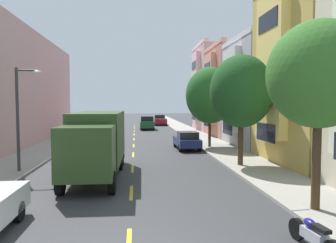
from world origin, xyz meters
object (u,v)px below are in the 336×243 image
Objects in this scene: street_tree_second at (241,91)px; moving_forest_sedan at (147,123)px; street_lamp at (21,110)px; parked_hatchback_navy at (187,140)px; parked_motorcycle at (314,236)px; parked_pickup_burgundy at (160,120)px; parked_pickup_red at (93,132)px; delivery_box_truck at (97,140)px; street_tree_third at (210,95)px; street_tree_nearest at (319,75)px; parked_pickup_sky at (107,123)px.

street_tree_second is 1.36× the size of moving_forest_sedan.
street_lamp is 13.26m from parked_hatchback_navy.
parked_hatchback_navy reaches higher than parked_motorcycle.
street_tree_second reaches higher than parked_hatchback_navy.
moving_forest_sedan is at bearing 99.47° from street_tree_second.
parked_motorcycle is at bearing -43.51° from street_lamp.
parked_hatchback_navy is 18.04m from parked_motorcycle.
street_lamp reaches higher than parked_motorcycle.
parked_pickup_red is (-8.62, -21.33, 0.00)m from parked_pickup_burgundy.
parked_hatchback_navy is at bearing -42.98° from parked_pickup_red.
parked_pickup_burgundy is 9.54m from moving_forest_sedan.
delivery_box_truck is (-8.20, -1.50, -2.60)m from street_tree_second.
street_tree_third is 1.26× the size of parked_pickup_red.
street_lamp is 1.16× the size of moving_forest_sedan.
street_tree_second reaches higher than parked_motorcycle.
street_tree_third is 4.25m from parked_hatchback_navy.
parked_pickup_sky is (-10.61, 38.34, -3.95)m from street_tree_nearest.
street_tree_third is 1.26× the size of parked_pickup_burgundy.
parked_motorcycle is (8.96, -41.04, -0.42)m from parked_pickup_sky.
street_tree_nearest reaches higher than moving_forest_sedan.
street_tree_third is 25.15m from parked_pickup_sky.
street_tree_third is 3.26× the size of parked_motorcycle.
delivery_box_truck is at bearing -124.71° from parked_hatchback_navy.
moving_forest_sedan is 2.34× the size of parked_motorcycle.
street_tree_second is at bearing -80.53° from moving_forest_sedan.
moving_forest_sedan is (3.60, 29.07, -0.91)m from delivery_box_truck.
moving_forest_sedan is at bearing -105.89° from parked_pickup_burgundy.
parked_pickup_red is (-10.61, 7.50, -3.63)m from street_tree_third.
delivery_box_truck is at bearing 125.67° from parked_motorcycle.
delivery_box_truck is at bearing 141.94° from street_tree_nearest.
street_tree_nearest is 7.92m from street_tree_second.
street_tree_nearest is at bearing 58.59° from parked_motorcycle.
parked_pickup_burgundy is 1.11× the size of moving_forest_sedan.
parked_pickup_sky is (-2.42, 31.92, -1.07)m from delivery_box_truck.
moving_forest_sedan reaches higher than parked_pickup_burgundy.
street_tree_nearest is 1.61× the size of parked_hatchback_navy.
street_tree_second is 8.73m from delivery_box_truck.
street_tree_nearest is 14.45m from street_lamp.
parked_pickup_red is at bearing 137.02° from parked_hatchback_navy.
street_tree_nearest reaches higher than parked_motorcycle.
street_tree_nearest is at bearing -90.00° from street_tree_second.
street_tree_third reaches higher than parked_pickup_sky.
parked_pickup_burgundy is 47.38m from parked_motorcycle.
street_tree_third is at bearing 48.97° from delivery_box_truck.
street_lamp is 38.74m from parked_pickup_burgundy.
street_lamp is 29.21m from moving_forest_sedan.
parked_pickup_red is at bearing 98.12° from delivery_box_truck.
parked_pickup_burgundy is (-1.99, 44.67, -3.95)m from street_tree_nearest.
parked_pickup_sky is 42.01m from parked_motorcycle.
parked_hatchback_navy is at bearing 97.50° from street_tree_nearest.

